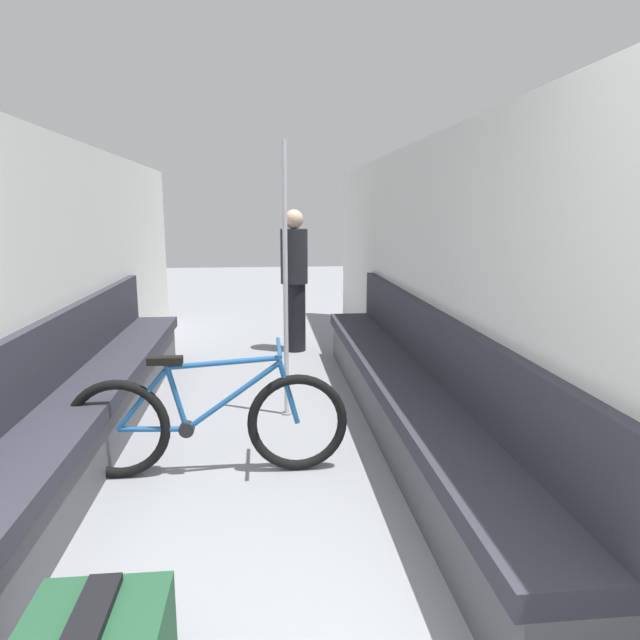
{
  "coord_description": "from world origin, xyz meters",
  "views": [
    {
      "loc": [
        0.09,
        -0.91,
        1.57
      ],
      "look_at": [
        0.58,
        3.91,
        0.63
      ],
      "focal_mm": 32.0,
      "sensor_mm": 36.0,
      "label": 1
    }
  ],
  "objects_px": {
    "bicycle": "(209,423)",
    "bench_seat_row_left": "(87,405)",
    "bench_seat_row_right": "(406,395)",
    "grab_pole_near": "(285,287)",
    "passenger_standing": "(294,279)"
  },
  "relations": [
    {
      "from": "bench_seat_row_right",
      "to": "passenger_standing",
      "type": "xyz_separation_m",
      "value": [
        -0.63,
        2.57,
        0.51
      ]
    },
    {
      "from": "bicycle",
      "to": "bench_seat_row_left",
      "type": "bearing_deg",
      "value": 157.4
    },
    {
      "from": "bicycle",
      "to": "passenger_standing",
      "type": "height_order",
      "value": "passenger_standing"
    },
    {
      "from": "bench_seat_row_left",
      "to": "passenger_standing",
      "type": "bearing_deg",
      "value": 59.4
    },
    {
      "from": "grab_pole_near",
      "to": "bicycle",
      "type": "bearing_deg",
      "value": -117.43
    },
    {
      "from": "grab_pole_near",
      "to": "passenger_standing",
      "type": "relative_size",
      "value": 1.31
    },
    {
      "from": "bicycle",
      "to": "grab_pole_near",
      "type": "relative_size",
      "value": 0.81
    },
    {
      "from": "bicycle",
      "to": "passenger_standing",
      "type": "bearing_deg",
      "value": 83.57
    },
    {
      "from": "bench_seat_row_left",
      "to": "grab_pole_near",
      "type": "relative_size",
      "value": 2.23
    },
    {
      "from": "passenger_standing",
      "to": "bicycle",
      "type": "bearing_deg",
      "value": -70.63
    },
    {
      "from": "bench_seat_row_left",
      "to": "passenger_standing",
      "type": "relative_size",
      "value": 2.93
    },
    {
      "from": "bench_seat_row_left",
      "to": "passenger_standing",
      "type": "xyz_separation_m",
      "value": [
        1.52,
        2.57,
        0.51
      ]
    },
    {
      "from": "bench_seat_row_left",
      "to": "bench_seat_row_right",
      "type": "xyz_separation_m",
      "value": [
        2.15,
        0.0,
        0.0
      ]
    },
    {
      "from": "bench_seat_row_left",
      "to": "bicycle",
      "type": "distance_m",
      "value": 0.95
    },
    {
      "from": "bench_seat_row_right",
      "to": "grab_pole_near",
      "type": "xyz_separation_m",
      "value": [
        -0.81,
        0.52,
        0.7
      ]
    }
  ]
}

